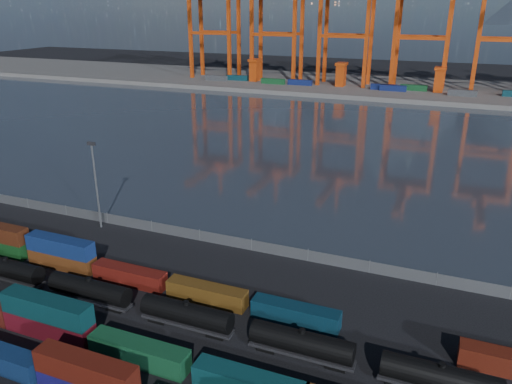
% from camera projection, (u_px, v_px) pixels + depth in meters
% --- Properties ---
extents(ground, '(700.00, 700.00, 0.00)m').
position_uv_depth(ground, '(164.00, 348.00, 61.14)').
color(ground, black).
rests_on(ground, ground).
extents(harbor_water, '(700.00, 700.00, 0.00)m').
position_uv_depth(harbor_water, '(349.00, 142.00, 152.06)').
color(harbor_water, '#2A323C').
rests_on(harbor_water, ground).
extents(far_quay, '(700.00, 70.00, 2.00)m').
position_uv_depth(far_quay, '(395.00, 88.00, 242.63)').
color(far_quay, '#514F4C').
rests_on(far_quay, ground).
extents(container_row_south, '(139.90, 2.42, 5.17)m').
position_uv_depth(container_row_south, '(49.00, 369.00, 54.61)').
color(container_row_south, '#474A4C').
rests_on(container_row_south, ground).
extents(container_row_mid, '(142.64, 2.58, 5.50)m').
position_uv_depth(container_row_mid, '(169.00, 358.00, 56.71)').
color(container_row_mid, '#37383B').
rests_on(container_row_mid, ground).
extents(container_row_north, '(141.65, 2.42, 5.16)m').
position_uv_depth(container_row_north, '(94.00, 265.00, 77.10)').
color(container_row_north, navy).
rests_on(container_row_north, ground).
extents(tanker_string, '(121.42, 2.77, 3.97)m').
position_uv_depth(tanker_string, '(47.00, 279.00, 72.56)').
color(tanker_string, black).
rests_on(tanker_string, ground).
extents(waterfront_fence, '(160.12, 0.12, 2.20)m').
position_uv_depth(waterfront_fence, '(252.00, 245.00, 85.03)').
color(waterfront_fence, '#595B5E').
rests_on(waterfront_fence, ground).
extents(yard_light_mast, '(1.60, 0.40, 16.60)m').
position_uv_depth(yard_light_mast, '(96.00, 181.00, 90.96)').
color(yard_light_mast, slate).
rests_on(yard_light_mast, ground).
extents(gantry_cranes, '(200.47, 48.91, 66.23)m').
position_uv_depth(gantry_cranes, '(385.00, 1.00, 225.40)').
color(gantry_cranes, '#D1420E').
rests_on(gantry_cranes, ground).
extents(quay_containers, '(172.58, 10.99, 2.60)m').
position_uv_depth(quay_containers, '(368.00, 86.00, 233.11)').
color(quay_containers, navy).
rests_on(quay_containers, far_quay).
extents(straddle_carriers, '(140.00, 7.00, 11.10)m').
position_uv_depth(straddle_carriers, '(389.00, 76.00, 232.44)').
color(straddle_carriers, '#D1420E').
rests_on(straddle_carriers, far_quay).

